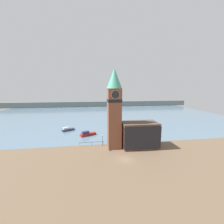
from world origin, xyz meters
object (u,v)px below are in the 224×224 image
Objects in this scene: mooring_bollard_near at (110,150)px; clock_tower at (114,107)px; pier_building at (139,135)px; boat_near at (87,134)px; mooring_bollard_far at (110,149)px; lamp_post at (102,138)px; boat_far at (68,129)px.

clock_tower is at bearing 57.14° from mooring_bollard_near.
pier_building reaches higher than boat_near.
lamp_post reaches higher than mooring_bollard_far.
mooring_bollard_far is (0.16, 0.90, -0.08)m from mooring_bollard_near.
lamp_post reaches higher than boat_near.
pier_building reaches higher than lamp_post.
pier_building is at bearing 11.21° from mooring_bollard_near.
mooring_bollard_near is at bearing -87.16° from boat_far.
pier_building is 18.11× the size of mooring_bollard_far.
mooring_bollard_far is at bearing -131.58° from clock_tower.
pier_building reaches higher than mooring_bollard_near.
mooring_bollard_far is at bearing -85.83° from boat_far.
mooring_bollard_far is (-1.54, -1.73, -12.60)m from clock_tower.
clock_tower reaches higher than boat_far.
boat_far is 27.37m from mooring_bollard_far.
clock_tower is 12.90m from mooring_bollard_near.
pier_building is 21.68m from boat_near.
boat_near reaches higher than boat_far.
boat_near is 1.70× the size of lamp_post.
lamp_post is at bearing -85.33° from boat_far.
pier_building is at bearing 6.12° from mooring_bollard_far.
mooring_bollard_far is at bearing -91.35° from boat_near.
boat_near is (-16.60, 13.55, -3.30)m from pier_building.
mooring_bollard_near is at bearing -100.22° from mooring_bollard_far.
mooring_bollard_far is at bearing 79.78° from mooring_bollard_near.
pier_building is at bearing -11.17° from lamp_post.
clock_tower is 3.80× the size of boat_near.
boat_far reaches higher than mooring_bollard_near.
mooring_bollard_near is 5.13m from lamp_post.
clock_tower is at bearing 174.90° from pier_building.
boat_near reaches higher than mooring_bollard_far.
boat_near is 8.21× the size of mooring_bollard_near.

